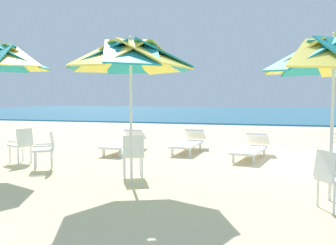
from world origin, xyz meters
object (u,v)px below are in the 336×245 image
(beach_umbrella_0, at_px, (334,57))
(plastic_chair_3, at_px, (47,147))
(sun_lounger_2, at_px, (189,142))
(sun_lounger_3, at_px, (124,143))
(plastic_chair_2, at_px, (133,153))
(sun_lounger_1, at_px, (251,148))
(plastic_chair_4, at_px, (22,143))
(plastic_chair_0, at_px, (333,176))
(beach_umbrella_1, at_px, (131,57))

(beach_umbrella_0, xyz_separation_m, plastic_chair_3, (-5.79, 1.03, -1.75))
(plastic_chair_3, height_order, sun_lounger_2, plastic_chair_3)
(plastic_chair_3, distance_m, sun_lounger_3, 2.94)
(plastic_chair_2, bearing_deg, beach_umbrella_0, -12.06)
(sun_lounger_2, bearing_deg, sun_lounger_1, -21.19)
(plastic_chair_4, xyz_separation_m, sun_lounger_1, (5.50, 2.19, -0.22))
(plastic_chair_0, height_order, plastic_chair_3, same)
(plastic_chair_0, distance_m, sun_lounger_3, 6.63)
(beach_umbrella_1, height_order, plastic_chair_4, beach_umbrella_1)
(beach_umbrella_0, distance_m, plastic_chair_2, 4.07)
(beach_umbrella_1, xyz_separation_m, sun_lounger_1, (2.08, 3.51, -2.09))
(plastic_chair_2, distance_m, plastic_chair_3, 2.21)
(beach_umbrella_1, bearing_deg, plastic_chair_3, 160.80)
(plastic_chair_3, bearing_deg, beach_umbrella_0, -10.10)
(plastic_chair_0, distance_m, plastic_chair_3, 5.94)
(sun_lounger_3, bearing_deg, beach_umbrella_0, -37.45)
(beach_umbrella_1, bearing_deg, plastic_chair_0, -11.55)
(plastic_chair_4, distance_m, sun_lounger_3, 2.95)
(sun_lounger_1, bearing_deg, plastic_chair_2, -127.57)
(beach_umbrella_0, xyz_separation_m, plastic_chair_0, (-0.05, -0.48, -1.75))
(sun_lounger_3, bearing_deg, plastic_chair_3, -104.77)
(plastic_chair_0, distance_m, plastic_chair_4, 7.07)
(plastic_chair_2, bearing_deg, beach_umbrella_1, -72.15)
(sun_lounger_1, height_order, sun_lounger_2, same)
(plastic_chair_4, height_order, sun_lounger_1, plastic_chair_4)
(sun_lounger_3, bearing_deg, plastic_chair_2, -64.91)
(plastic_chair_0, xyz_separation_m, beach_umbrella_1, (-3.36, 0.69, 1.87))
(plastic_chair_3, bearing_deg, plastic_chair_2, -6.83)
(sun_lounger_2, bearing_deg, plastic_chair_0, -57.41)
(beach_umbrella_0, bearing_deg, sun_lounger_3, 142.55)
(sun_lounger_2, xyz_separation_m, sun_lounger_3, (-1.85, -0.57, 0.00))
(beach_umbrella_0, height_order, sun_lounger_2, beach_umbrella_0)
(plastic_chair_0, relative_size, sun_lounger_3, 0.40)
(plastic_chair_0, bearing_deg, sun_lounger_1, 106.98)
(plastic_chair_0, relative_size, plastic_chair_2, 1.00)
(beach_umbrella_0, bearing_deg, plastic_chair_2, 167.94)
(beach_umbrella_0, distance_m, sun_lounger_1, 4.41)
(beach_umbrella_1, distance_m, sun_lounger_1, 4.58)
(sun_lounger_2, relative_size, sun_lounger_3, 1.00)
(plastic_chair_4, bearing_deg, beach_umbrella_1, -21.17)
(beach_umbrella_1, xyz_separation_m, plastic_chair_4, (-3.42, 1.32, -1.87))
(plastic_chair_3, relative_size, plastic_chair_4, 1.00)
(sun_lounger_1, bearing_deg, beach_umbrella_1, -120.69)
(plastic_chair_3, bearing_deg, sun_lounger_1, 31.00)
(sun_lounger_1, distance_m, sun_lounger_2, 2.00)
(beach_umbrella_0, xyz_separation_m, plastic_chair_2, (-3.60, 0.77, -1.75))
(plastic_chair_2, bearing_deg, sun_lounger_3, 115.09)
(beach_umbrella_1, height_order, plastic_chair_2, beach_umbrella_1)
(beach_umbrella_0, relative_size, beach_umbrella_1, 0.96)
(plastic_chair_0, distance_m, beach_umbrella_1, 3.91)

